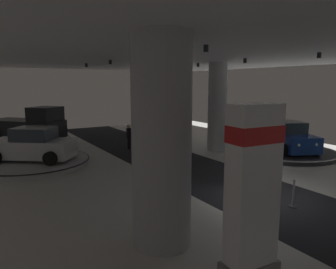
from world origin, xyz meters
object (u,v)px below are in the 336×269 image
Objects in this scene: display_car_far_left at (33,145)px; visitor_walking_far at (232,164)px; column_right at (217,107)px; display_platform_far_left at (33,162)px; brand_sign_pylon at (252,191)px; visitor_walking_near at (129,135)px; column_left at (162,142)px; pickup_truck_deep_left at (30,126)px; display_platform_mid_right at (287,152)px; display_platform_deep_left at (27,141)px; display_car_mid_right at (288,137)px.

visitor_walking_far is at bearing -50.08° from display_car_far_left.
column_right reaches higher than display_platform_far_left.
brand_sign_pylon is 2.41× the size of visitor_walking_near.
column_left is at bearing -136.35° from column_right.
column_right is at bearing -40.82° from pickup_truck_deep_left.
visitor_walking_near is at bearing 76.17° from brand_sign_pylon.
display_car_far_left is at bearing 158.68° from display_platform_mid_right.
visitor_walking_far is at bearing -124.77° from column_right.
column_left reaches higher than visitor_walking_far.
display_platform_mid_right is 1.27× the size of display_car_far_left.
display_platform_far_left is (-1.65, 10.52, -2.58)m from column_left.
column_right is 1.24× the size of display_car_far_left.
column_right is 0.94× the size of display_platform_deep_left.
column_left reaches higher than display_car_mid_right.
display_car_mid_right is 0.78× the size of display_platform_deep_left.
column_left reaches higher than display_car_far_left.
display_platform_far_left is at bearing 158.64° from display_platform_mid_right.
column_right reaches higher than display_car_far_left.
visitor_walking_far is (6.56, -7.82, 0.74)m from display_platform_far_left.
display_car_far_left reaches higher than display_platform_far_left.
column_right reaches higher than brand_sign_pylon.
column_left is 2.60m from brand_sign_pylon.
brand_sign_pylon is 13.21m from display_platform_far_left.
brand_sign_pylon reaches higher than pickup_truck_deep_left.
brand_sign_pylon reaches higher than display_platform_mid_right.
brand_sign_pylon is 13.37m from display_platform_mid_right.
display_platform_deep_left is (-12.74, 12.00, 0.02)m from display_platform_mid_right.
display_car_far_left is at bearing -168.11° from visitor_walking_near.
display_platform_deep_left is at bearing 136.72° from display_platform_mid_right.
display_car_mid_right is 7.31m from visitor_walking_far.
column_right is 0.98× the size of display_platform_mid_right.
display_car_far_left is 6.11m from visitor_walking_near.
display_car_far_left is at bearing -37.04° from display_platform_far_left.
visitor_walking_near is (3.47, 14.08, -1.08)m from brand_sign_pylon.
display_platform_mid_right is at bearing -21.36° from display_platform_far_left.
pickup_truck_deep_left is 1.22× the size of display_car_far_left.
pickup_truck_deep_left is at bearing 82.94° from display_car_far_left.
display_platform_mid_right is at bearing -113.87° from display_car_mid_right.
display_platform_deep_left is (-1.91, 19.61, -1.80)m from brand_sign_pylon.
column_left reaches higher than pickup_truck_deep_left.
brand_sign_pylon is 0.66× the size of display_platform_deep_left.
display_platform_far_left is at bearing -95.30° from display_platform_deep_left.
column_left reaches higher than display_platform_far_left.
visitor_walking_far is (0.56, -9.06, 0.00)m from visitor_walking_near.
display_car_mid_right is (10.85, 7.64, -0.93)m from brand_sign_pylon.
visitor_walking_near is (-7.37, 6.47, 0.74)m from display_platform_mid_right.
pickup_truck_deep_left reaches higher than display_platform_mid_right.
brand_sign_pylon is 2.41× the size of visitor_walking_far.
display_platform_far_left is at bearing -97.30° from pickup_truck_deep_left.
pickup_truck_deep_left is at bearing -49.96° from display_platform_deep_left.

